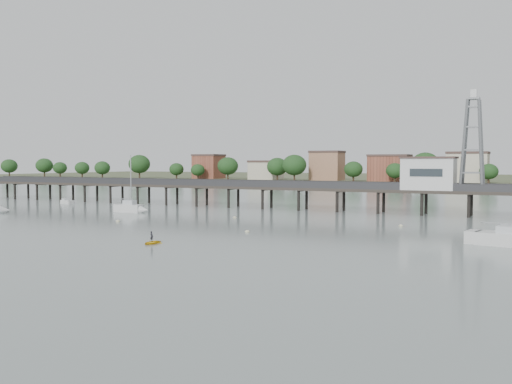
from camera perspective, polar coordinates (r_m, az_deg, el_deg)
ground_plane at (r=53.26m, az=-24.00°, el=-6.35°), size 500.00×500.00×0.00m
pier at (r=101.98m, az=2.88°, el=0.40°), size 150.00×5.00×5.50m
pier_building at (r=94.75m, az=16.89°, el=1.82°), size 8.40×5.40×5.30m
lattice_tower at (r=93.92m, az=20.86°, el=4.44°), size 3.20×3.20×15.50m
sailboat_b at (r=97.65m, az=-12.17°, el=-1.62°), size 5.98×1.94×10.02m
white_tender at (r=121.61m, az=-18.38°, el=-0.94°), size 3.36×2.05×1.22m
yellow_dinghy at (r=59.95m, az=-10.39°, el=-5.12°), size 1.65×0.52×2.30m
dinghy_occupant at (r=59.95m, az=-10.39°, el=-5.12°), size 0.57×1.11×0.25m
mooring_buoys at (r=73.63m, az=4.02°, el=-3.50°), size 55.45×15.10×0.39m
far_shore at (r=276.06m, az=17.98°, el=1.30°), size 500.00×170.00×10.40m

